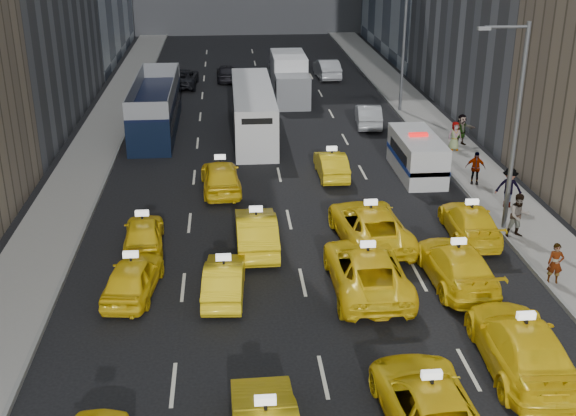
% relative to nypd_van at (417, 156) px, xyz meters
% --- Properties ---
extents(sidewalk_west, '(3.00, 90.00, 0.15)m').
position_rel_nypd_van_xyz_m(sidewalk_west, '(-17.75, 5.56, -0.96)').
color(sidewalk_west, gray).
rests_on(sidewalk_west, ground).
extents(sidewalk_east, '(3.00, 90.00, 0.15)m').
position_rel_nypd_van_xyz_m(sidewalk_east, '(3.25, 5.56, -0.96)').
color(sidewalk_east, gray).
rests_on(sidewalk_east, ground).
extents(curb_west, '(0.15, 90.00, 0.18)m').
position_rel_nypd_van_xyz_m(curb_west, '(-16.30, 5.56, -0.94)').
color(curb_west, slate).
rests_on(curb_west, ground).
extents(curb_east, '(0.15, 90.00, 0.18)m').
position_rel_nypd_van_xyz_m(curb_east, '(1.80, 5.56, -0.94)').
color(curb_east, slate).
rests_on(curb_east, ground).
extents(streetlight_near, '(2.15, 0.22, 9.00)m').
position_rel_nypd_van_xyz_m(streetlight_near, '(1.93, -7.44, 3.89)').
color(streetlight_near, '#595B60').
rests_on(streetlight_near, ground).
extents(streetlight_far, '(2.15, 0.22, 9.00)m').
position_rel_nypd_van_xyz_m(streetlight_far, '(1.93, 12.56, 3.89)').
color(streetlight_far, '#595B60').
rests_on(streetlight_far, ground).
extents(taxi_6, '(2.70, 5.31, 1.44)m').
position_rel_nypd_van_xyz_m(taxi_6, '(-4.70, -19.87, -0.31)').
color(taxi_6, yellow).
rests_on(taxi_6, ground).
extents(taxi_7, '(2.64, 5.84, 1.66)m').
position_rel_nypd_van_xyz_m(taxi_7, '(-1.20, -17.52, -0.20)').
color(taxi_7, yellow).
rests_on(taxi_7, ground).
extents(taxi_8, '(2.17, 4.31, 1.41)m').
position_rel_nypd_van_xyz_m(taxi_8, '(-13.51, -11.82, -0.33)').
color(taxi_8, yellow).
rests_on(taxi_8, ground).
extents(taxi_9, '(1.65, 4.10, 1.33)m').
position_rel_nypd_van_xyz_m(taxi_9, '(-10.20, -12.17, -0.37)').
color(taxi_9, yellow).
rests_on(taxi_9, ground).
extents(taxi_10, '(2.70, 5.83, 1.62)m').
position_rel_nypd_van_xyz_m(taxi_10, '(-4.96, -12.14, -0.22)').
color(taxi_10, yellow).
rests_on(taxi_10, ground).
extents(taxi_11, '(2.24, 5.28, 1.52)m').
position_rel_nypd_van_xyz_m(taxi_11, '(-1.52, -11.97, -0.27)').
color(taxi_11, yellow).
rests_on(taxi_11, ground).
extents(taxi_12, '(1.83, 4.06, 1.35)m').
position_rel_nypd_van_xyz_m(taxi_12, '(-13.51, -7.89, -0.35)').
color(taxi_12, yellow).
rests_on(taxi_12, ground).
extents(taxi_13, '(1.71, 4.74, 1.56)m').
position_rel_nypd_van_xyz_m(taxi_13, '(-8.86, -8.33, -0.25)').
color(taxi_13, yellow).
rests_on(taxi_13, ground).
extents(taxi_14, '(3.10, 5.99, 1.61)m').
position_rel_nypd_van_xyz_m(taxi_14, '(-4.08, -8.15, -0.22)').
color(taxi_14, yellow).
rests_on(taxi_14, ground).
extents(taxi_15, '(2.27, 4.94, 1.40)m').
position_rel_nypd_van_xyz_m(taxi_15, '(0.32, -7.95, -0.33)').
color(taxi_15, yellow).
rests_on(taxi_15, ground).
extents(taxi_16, '(2.18, 4.76, 1.58)m').
position_rel_nypd_van_xyz_m(taxi_16, '(-10.33, -1.60, -0.24)').
color(taxi_16, yellow).
rests_on(taxi_16, ground).
extents(taxi_17, '(1.45, 4.06, 1.33)m').
position_rel_nypd_van_xyz_m(taxi_17, '(-4.54, 0.04, -0.36)').
color(taxi_17, yellow).
rests_on(taxi_17, ground).
extents(nypd_van, '(2.67, 5.52, 2.28)m').
position_rel_nypd_van_xyz_m(nypd_van, '(0.00, 0.00, 0.00)').
color(nypd_van, silver).
rests_on(nypd_van, ground).
extents(double_decker, '(3.89, 11.23, 3.20)m').
position_rel_nypd_van_xyz_m(double_decker, '(-14.38, 9.38, 0.55)').
color(double_decker, black).
rests_on(double_decker, ground).
extents(city_bus, '(3.84, 11.76, 2.98)m').
position_rel_nypd_van_xyz_m(city_bus, '(-8.31, 8.11, 0.45)').
color(city_bus, silver).
rests_on(city_bus, ground).
extents(box_truck, '(3.07, 7.23, 3.21)m').
position_rel_nypd_van_xyz_m(box_truck, '(-5.27, 16.81, 0.55)').
color(box_truck, white).
rests_on(box_truck, ground).
extents(misc_car_0, '(1.98, 4.46, 1.42)m').
position_rel_nypd_van_xyz_m(misc_car_0, '(-0.80, 9.35, -0.32)').
color(misc_car_0, '#ADB0B5').
rests_on(misc_car_0, ground).
extents(misc_car_1, '(2.53, 5.14, 1.40)m').
position_rel_nypd_van_xyz_m(misc_car_1, '(-13.38, 21.72, -0.33)').
color(misc_car_1, black).
rests_on(misc_car_1, ground).
extents(misc_car_2, '(2.41, 5.17, 1.46)m').
position_rel_nypd_van_xyz_m(misc_car_2, '(-5.31, 25.24, -0.30)').
color(misc_car_2, gray).
rests_on(misc_car_2, ground).
extents(misc_car_3, '(1.73, 4.07, 1.37)m').
position_rel_nypd_van_xyz_m(misc_car_3, '(-9.85, 23.45, -0.34)').
color(misc_car_3, black).
rests_on(misc_car_3, ground).
extents(misc_car_4, '(1.88, 4.84, 1.57)m').
position_rel_nypd_van_xyz_m(misc_car_4, '(-1.52, 23.86, -0.25)').
color(misc_car_4, '#B1B4B9').
rests_on(misc_car_4, ground).
extents(pedestrian_0, '(0.66, 0.52, 1.57)m').
position_rel_nypd_van_xyz_m(pedestrian_0, '(2.06, -12.50, -0.09)').
color(pedestrian_0, gray).
rests_on(pedestrian_0, sidewalk_east).
extents(pedestrian_1, '(0.96, 0.56, 1.93)m').
position_rel_nypd_van_xyz_m(pedestrian_1, '(2.23, -8.42, 0.08)').
color(pedestrian_1, gray).
rests_on(pedestrian_1, sidewalk_east).
extents(pedestrian_2, '(1.32, 0.90, 1.90)m').
position_rel_nypd_van_xyz_m(pedestrian_2, '(3.05, -5.14, 0.07)').
color(pedestrian_2, gray).
rests_on(pedestrian_2, sidewalk_east).
extents(pedestrian_3, '(1.08, 0.72, 1.69)m').
position_rel_nypd_van_xyz_m(pedestrian_3, '(2.50, -2.00, -0.04)').
color(pedestrian_3, gray).
rests_on(pedestrian_3, sidewalk_east).
extents(pedestrian_4, '(0.85, 0.50, 1.67)m').
position_rel_nypd_van_xyz_m(pedestrian_4, '(3.11, 3.49, -0.04)').
color(pedestrian_4, gray).
rests_on(pedestrian_4, sidewalk_east).
extents(pedestrian_5, '(1.80, 1.07, 1.87)m').
position_rel_nypd_van_xyz_m(pedestrian_5, '(3.78, 4.39, 0.05)').
color(pedestrian_5, gray).
rests_on(pedestrian_5, sidewalk_east).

